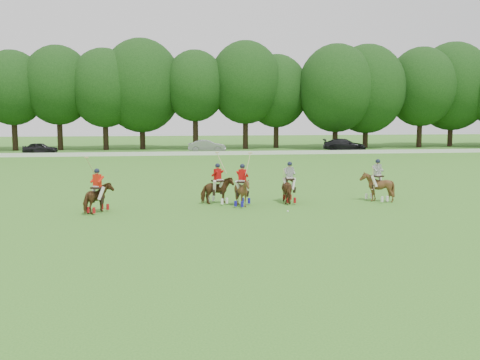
{
  "coord_description": "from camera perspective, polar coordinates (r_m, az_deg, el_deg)",
  "views": [
    {
      "loc": [
        -3.3,
        -22.5,
        4.8
      ],
      "look_at": [
        0.17,
        4.2,
        1.4
      ],
      "focal_mm": 40.0,
      "sensor_mm": 36.0,
      "label": 1
    }
  ],
  "objects": [
    {
      "name": "tree_line",
      "position": [
        70.72,
        -4.57,
        9.96
      ],
      "size": [
        117.98,
        14.32,
        14.75
      ],
      "color": "black",
      "rests_on": "ground"
    },
    {
      "name": "car_mid",
      "position": [
        65.27,
        -3.55,
        3.63
      ],
      "size": [
        4.63,
        1.82,
        1.5
      ],
      "primitive_type": "imported",
      "rotation": [
        0.0,
        0.0,
        1.52
      ],
      "color": "gray",
      "rests_on": "ground"
    },
    {
      "name": "polo_red_c",
      "position": [
        27.43,
        0.26,
        -1.23
      ],
      "size": [
        1.67,
        1.73,
        2.74
      ],
      "color": "#442A12",
      "rests_on": "ground"
    },
    {
      "name": "ground",
      "position": [
        23.24,
        0.93,
        -4.72
      ],
      "size": [
        180.0,
        180.0,
        0.0
      ],
      "primitive_type": "plane",
      "color": "#357320",
      "rests_on": "ground"
    },
    {
      "name": "polo_red_b",
      "position": [
        28.19,
        -2.4,
        -1.06
      ],
      "size": [
        1.86,
        1.82,
        2.7
      ],
      "color": "#442A12",
      "rests_on": "ground"
    },
    {
      "name": "polo_stripe_a",
      "position": [
        28.69,
        5.29,
        -0.87
      ],
      "size": [
        1.09,
        1.77,
        2.21
      ],
      "color": "#442A12",
      "rests_on": "ground"
    },
    {
      "name": "boundary_rail",
      "position": [
        60.76,
        -4.27,
        2.86
      ],
      "size": [
        120.0,
        0.1,
        0.44
      ],
      "primitive_type": "cube",
      "color": "white",
      "rests_on": "ground"
    },
    {
      "name": "car_right",
      "position": [
        68.65,
        11.07,
        3.71
      ],
      "size": [
        5.69,
        3.3,
        1.55
      ],
      "primitive_type": "imported",
      "rotation": [
        0.0,
        0.0,
        1.35
      ],
      "color": "black",
      "rests_on": "ground"
    },
    {
      "name": "polo_red_a",
      "position": [
        26.58,
        -14.94,
        -1.79
      ],
      "size": [
        1.52,
        1.83,
        2.69
      ],
      "color": "#442A12",
      "rests_on": "ground"
    },
    {
      "name": "car_left",
      "position": [
        66.87,
        -20.53,
        3.2
      ],
      "size": [
        3.98,
        1.74,
        1.33
      ],
      "primitive_type": "imported",
      "rotation": [
        0.0,
        0.0,
        1.61
      ],
      "color": "black",
      "rests_on": "ground"
    },
    {
      "name": "polo_stripe_b",
      "position": [
        29.9,
        14.41,
        -0.66
      ],
      "size": [
        1.77,
        1.85,
        2.31
      ],
      "color": "#442A12",
      "rests_on": "ground"
    },
    {
      "name": "polo_ball",
      "position": [
        26.07,
        5.12,
        -3.34
      ],
      "size": [
        0.09,
        0.09,
        0.09
      ],
      "primitive_type": "sphere",
      "color": "white",
      "rests_on": "ground"
    }
  ]
}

